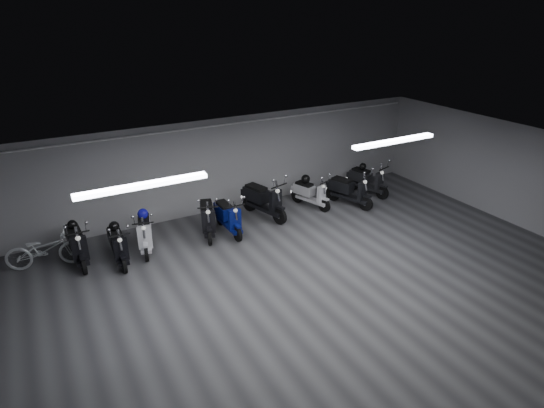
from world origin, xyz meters
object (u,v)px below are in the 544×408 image
scooter_5 (264,194)px  helmet_4 (143,214)px  scooter_9 (368,176)px  helmet_1 (306,179)px  scooter_0 (76,239)px  scooter_2 (144,228)px  helmet_2 (72,225)px  scooter_1 (117,240)px  helmet_3 (363,166)px  scooter_4 (228,212)px  bicycle (44,246)px  helmet_0 (114,226)px  scooter_6 (311,189)px  scooter_3 (207,213)px  scooter_8 (350,186)px

scooter_5 → helmet_4: scooter_5 is taller
scooter_9 → helmet_1: scooter_9 is taller
scooter_9 → helmet_1: 2.29m
scooter_0 → scooter_9: size_ratio=1.02×
scooter_2 → helmet_2: bearing=179.6°
scooter_1 → scooter_2: bearing=23.0°
scooter_2 → helmet_3: scooter_2 is taller
scooter_4 → bicycle: bearing=173.1°
scooter_1 → helmet_4: bearing=34.8°
scooter_0 → helmet_1: 6.65m
scooter_4 → helmet_3: scooter_4 is taller
helmet_1 → helmet_3: bearing=-0.2°
helmet_0 → helmet_4: helmet_4 is taller
scooter_5 → scooter_6: scooter_5 is taller
scooter_3 → scooter_9: bearing=19.1°
scooter_3 → helmet_2: 3.31m
scooter_5 → scooter_6: bearing=-17.5°
scooter_8 → helmet_4: bearing=155.4°
scooter_0 → helmet_2: 0.36m
scooter_9 → scooter_1: bearing=168.2°
scooter_3 → scooter_9: (5.64, 0.16, -0.01)m
scooter_3 → scooter_9: scooter_3 is taller
scooter_6 → scooter_4: bearing=168.8°
scooter_9 → helmet_0: size_ratio=6.94×
helmet_0 → helmet_1: 5.79m
scooter_5 → bicycle: size_ratio=1.12×
helmet_4 → scooter_2: bearing=-103.6°
scooter_9 → bicycle: size_ratio=1.00×
scooter_2 → helmet_0: scooter_2 is taller
scooter_5 → scooter_0: bearing=165.8°
scooter_5 → helmet_1: size_ratio=7.09×
scooter_6 → helmet_4: bearing=161.8°
scooter_9 → helmet_0: bearing=166.6°
scooter_9 → helmet_4: scooter_9 is taller
scooter_0 → helmet_2: size_ratio=7.69×
scooter_5 → scooter_9: size_ratio=1.12×
scooter_3 → helmet_0: (-2.41, -0.10, 0.21)m
scooter_4 → scooter_9: bearing=2.8°
scooter_4 → scooter_9: size_ratio=0.98×
helmet_0 → scooter_6: bearing=2.8°
scooter_1 → scooter_8: (6.96, 0.05, 0.06)m
helmet_0 → scooter_3: bearing=2.3°
scooter_0 → scooter_8: scooter_8 is taller
helmet_2 → helmet_3: bearing=0.2°
scooter_0 → scooter_4: (3.80, -0.29, -0.03)m
scooter_2 → scooter_5: scooter_5 is taller
scooter_9 → scooter_0: bearing=165.0°
scooter_8 → helmet_2: 7.86m
helmet_1 → helmet_2: (-6.65, -0.04, 0.05)m
scooter_1 → scooter_2: size_ratio=0.96×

